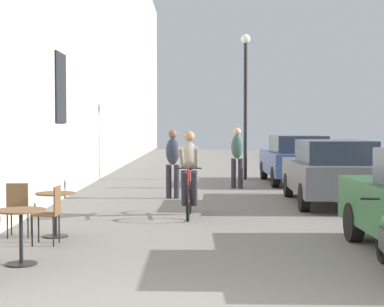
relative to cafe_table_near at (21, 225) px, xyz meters
The scene contains 10 objects.
cafe_table_near is the anchor object (origin of this frame).
cafe_table_mid 2.04m from the cafe_table_near, 90.33° to the left, with size 0.64×0.64×0.72m.
cafe_chair_mid_toward_street 1.37m from the cafe_table_near, 87.31° to the left, with size 0.40×0.40×0.89m.
cafe_chair_mid_toward_wall 2.05m from the cafe_table_near, 106.78° to the left, with size 0.41×0.41×0.89m.
cyclist_on_bicycle 4.91m from the cafe_table_near, 64.13° to the left, with size 0.52×1.76×1.74m.
pedestrian_near 7.66m from the cafe_table_near, 77.19° to the left, with size 0.36×0.27×1.72m.
pedestrian_mid 10.61m from the cafe_table_near, 70.87° to the left, with size 0.36×0.26×1.76m.
street_lamp 13.84m from the cafe_table_near, 73.10° to the left, with size 0.32×0.32×4.90m.
parked_car_second 8.27m from the cafe_table_near, 49.39° to the left, with size 1.87×4.23×1.49m.
parked_car_third 12.76m from the cafe_table_near, 64.90° to the left, with size 1.83×4.28×1.52m.
Camera 1 is at (0.08, -5.00, 1.79)m, focal length 58.08 mm.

